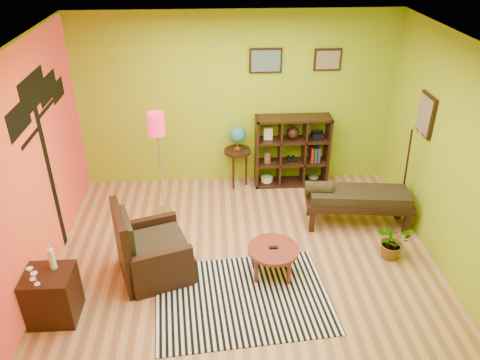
{
  "coord_description": "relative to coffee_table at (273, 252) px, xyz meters",
  "views": [
    {
      "loc": [
        -0.35,
        -4.79,
        3.97
      ],
      "look_at": [
        -0.05,
        0.34,
        1.05
      ],
      "focal_mm": 35.0,
      "sensor_mm": 36.0,
      "label": 1
    }
  ],
  "objects": [
    {
      "name": "ground",
      "position": [
        -0.33,
        0.22,
        -0.33
      ],
      "size": [
        5.0,
        5.0,
        0.0
      ],
      "primitive_type": "plane",
      "color": "tan",
      "rests_on": "ground"
    },
    {
      "name": "room_shell",
      "position": [
        -0.42,
        0.24,
        1.47
      ],
      "size": [
        5.04,
        4.54,
        2.82
      ],
      "color": "#8DB217",
      "rests_on": "ground"
    },
    {
      "name": "zebra_rug",
      "position": [
        -0.41,
        -0.44,
        -0.33
      ],
      "size": [
        2.18,
        1.65,
        0.01
      ],
      "primitive_type": "cube",
      "rotation": [
        0.0,
        0.0,
        0.09
      ],
      "color": "silver",
      "rests_on": "ground"
    },
    {
      "name": "coffee_table",
      "position": [
        0.0,
        0.0,
        0.0
      ],
      "size": [
        0.63,
        0.63,
        0.41
      ],
      "color": "maroon",
      "rests_on": "ground"
    },
    {
      "name": "armchair",
      "position": [
        -1.53,
        0.07,
        -0.03
      ],
      "size": [
        1.04,
        1.03,
        1.01
      ],
      "color": "black",
      "rests_on": "ground"
    },
    {
      "name": "side_cabinet",
      "position": [
        -2.53,
        -0.59,
        -0.02
      ],
      "size": [
        0.52,
        0.47,
        0.93
      ],
      "color": "black",
      "rests_on": "ground"
    },
    {
      "name": "floor_lamp",
      "position": [
        -1.49,
        1.51,
        0.97
      ],
      "size": [
        0.24,
        0.24,
        1.61
      ],
      "color": "silver",
      "rests_on": "ground"
    },
    {
      "name": "globe_table",
      "position": [
        -0.32,
        2.24,
        0.47
      ],
      "size": [
        0.44,
        0.44,
        1.07
      ],
      "color": "black",
      "rests_on": "ground"
    },
    {
      "name": "cube_shelf",
      "position": [
        0.58,
        2.25,
        0.27
      ],
      "size": [
        1.2,
        0.35,
        1.2
      ],
      "color": "black",
      "rests_on": "ground"
    },
    {
      "name": "bench",
      "position": [
        1.31,
        1.01,
        0.11
      ],
      "size": [
        1.56,
        0.7,
        0.7
      ],
      "color": "black",
      "rests_on": "ground"
    },
    {
      "name": "potted_plant",
      "position": [
        1.61,
        0.23,
        -0.14
      ],
      "size": [
        0.59,
        0.62,
        0.39
      ],
      "primitive_type": "imported",
      "rotation": [
        0.0,
        0.0,
        0.36
      ],
      "color": "#26661E",
      "rests_on": "ground"
    }
  ]
}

